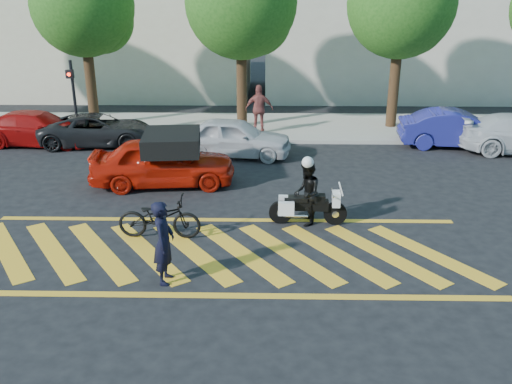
{
  "coord_description": "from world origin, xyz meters",
  "views": [
    {
      "loc": [
        1.08,
        -11.3,
        5.75
      ],
      "look_at": [
        0.83,
        1.23,
        1.05
      ],
      "focal_mm": 38.0,
      "sensor_mm": 36.0,
      "label": 1
    }
  ],
  "objects_px": {
    "bicycle": "(159,217)",
    "parked_mid_right": "(234,137)",
    "officer_bike": "(164,242)",
    "police_motorcycle": "(307,206)",
    "parked_left": "(38,128)",
    "parked_right": "(457,129)",
    "officer_moto": "(307,193)",
    "red_convertible": "(163,162)",
    "parked_mid_left": "(98,130)"
  },
  "relations": [
    {
      "from": "officer_bike",
      "to": "officer_moto",
      "type": "height_order",
      "value": "officer_bike"
    },
    {
      "from": "police_motorcycle",
      "to": "parked_right",
      "type": "xyz_separation_m",
      "value": [
        6.28,
        7.49,
        0.23
      ]
    },
    {
      "from": "red_convertible",
      "to": "parked_left",
      "type": "height_order",
      "value": "red_convertible"
    },
    {
      "from": "red_convertible",
      "to": "officer_bike",
      "type": "bearing_deg",
      "value": -175.19
    },
    {
      "from": "parked_left",
      "to": "parked_mid_right",
      "type": "bearing_deg",
      "value": -96.85
    },
    {
      "from": "bicycle",
      "to": "police_motorcycle",
      "type": "relative_size",
      "value": 1.0
    },
    {
      "from": "officer_moto",
      "to": "parked_left",
      "type": "height_order",
      "value": "officer_moto"
    },
    {
      "from": "red_convertible",
      "to": "parked_right",
      "type": "distance_m",
      "value": 11.49
    },
    {
      "from": "parked_left",
      "to": "parked_right",
      "type": "height_order",
      "value": "parked_right"
    },
    {
      "from": "bicycle",
      "to": "parked_left",
      "type": "distance_m",
      "value": 10.51
    },
    {
      "from": "red_convertible",
      "to": "parked_mid_right",
      "type": "bearing_deg",
      "value": -38.31
    },
    {
      "from": "parked_mid_right",
      "to": "parked_mid_left",
      "type": "bearing_deg",
      "value": 83.04
    },
    {
      "from": "police_motorcycle",
      "to": "bicycle",
      "type": "bearing_deg",
      "value": -163.81
    },
    {
      "from": "officer_moto",
      "to": "parked_mid_left",
      "type": "distance_m",
      "value": 10.69
    },
    {
      "from": "parked_mid_left",
      "to": "parked_right",
      "type": "xyz_separation_m",
      "value": [
        13.92,
        0.0,
        0.1
      ]
    },
    {
      "from": "officer_moto",
      "to": "parked_left",
      "type": "distance_m",
      "value": 12.47
    },
    {
      "from": "parked_right",
      "to": "parked_mid_right",
      "type": "bearing_deg",
      "value": 104.66
    },
    {
      "from": "police_motorcycle",
      "to": "parked_right",
      "type": "distance_m",
      "value": 9.78
    },
    {
      "from": "officer_bike",
      "to": "parked_left",
      "type": "distance_m",
      "value": 12.56
    },
    {
      "from": "officer_bike",
      "to": "police_motorcycle",
      "type": "xyz_separation_m",
      "value": [
        3.14,
        3.05,
        -0.41
      ]
    },
    {
      "from": "officer_moto",
      "to": "red_convertible",
      "type": "distance_m",
      "value": 5.15
    },
    {
      "from": "police_motorcycle",
      "to": "red_convertible",
      "type": "distance_m",
      "value": 5.17
    },
    {
      "from": "bicycle",
      "to": "parked_mid_right",
      "type": "xyz_separation_m",
      "value": [
        1.43,
        7.0,
        0.17
      ]
    },
    {
      "from": "bicycle",
      "to": "parked_mid_left",
      "type": "xyz_separation_m",
      "value": [
        -3.97,
        8.4,
        0.08
      ]
    },
    {
      "from": "parked_mid_right",
      "to": "police_motorcycle",
      "type": "bearing_deg",
      "value": -152.27
    },
    {
      "from": "bicycle",
      "to": "parked_left",
      "type": "relative_size",
      "value": 0.45
    },
    {
      "from": "officer_moto",
      "to": "police_motorcycle",
      "type": "bearing_deg",
      "value": 97.34
    },
    {
      "from": "officer_bike",
      "to": "police_motorcycle",
      "type": "height_order",
      "value": "officer_bike"
    },
    {
      "from": "officer_moto",
      "to": "parked_mid_left",
      "type": "height_order",
      "value": "officer_moto"
    },
    {
      "from": "officer_bike",
      "to": "officer_moto",
      "type": "relative_size",
      "value": 1.07
    },
    {
      "from": "parked_mid_left",
      "to": "parked_right",
      "type": "distance_m",
      "value": 13.92
    },
    {
      "from": "police_motorcycle",
      "to": "officer_bike",
      "type": "bearing_deg",
      "value": -133.7
    },
    {
      "from": "officer_moto",
      "to": "red_convertible",
      "type": "relative_size",
      "value": 0.38
    },
    {
      "from": "bicycle",
      "to": "police_motorcycle",
      "type": "bearing_deg",
      "value": -74.1
    },
    {
      "from": "bicycle",
      "to": "parked_right",
      "type": "xyz_separation_m",
      "value": [
        9.94,
        8.4,
        0.18
      ]
    },
    {
      "from": "bicycle",
      "to": "red_convertible",
      "type": "xyz_separation_m",
      "value": [
        -0.6,
        3.84,
        0.22
      ]
    },
    {
      "from": "bicycle",
      "to": "red_convertible",
      "type": "bearing_deg",
      "value": 10.71
    },
    {
      "from": "parked_left",
      "to": "red_convertible",
      "type": "bearing_deg",
      "value": -125.19
    },
    {
      "from": "officer_bike",
      "to": "officer_moto",
      "type": "xyz_separation_m",
      "value": [
        3.13,
        3.05,
        -0.05
      ]
    },
    {
      "from": "bicycle",
      "to": "parked_mid_left",
      "type": "relative_size",
      "value": 0.46
    },
    {
      "from": "bicycle",
      "to": "red_convertible",
      "type": "height_order",
      "value": "red_convertible"
    },
    {
      "from": "parked_mid_left",
      "to": "police_motorcycle",
      "type": "bearing_deg",
      "value": -139.27
    },
    {
      "from": "bicycle",
      "to": "parked_mid_right",
      "type": "relative_size",
      "value": 0.49
    },
    {
      "from": "officer_bike",
      "to": "parked_right",
      "type": "distance_m",
      "value": 14.14
    },
    {
      "from": "officer_moto",
      "to": "officer_bike",
      "type": "bearing_deg",
      "value": -43.59
    },
    {
      "from": "parked_left",
      "to": "parked_right",
      "type": "distance_m",
      "value": 16.26
    },
    {
      "from": "red_convertible",
      "to": "parked_mid_left",
      "type": "height_order",
      "value": "red_convertible"
    },
    {
      "from": "parked_left",
      "to": "parked_mid_left",
      "type": "distance_m",
      "value": 2.34
    },
    {
      "from": "bicycle",
      "to": "red_convertible",
      "type": "relative_size",
      "value": 0.46
    },
    {
      "from": "parked_left",
      "to": "parked_mid_left",
      "type": "bearing_deg",
      "value": -86.6
    }
  ]
}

